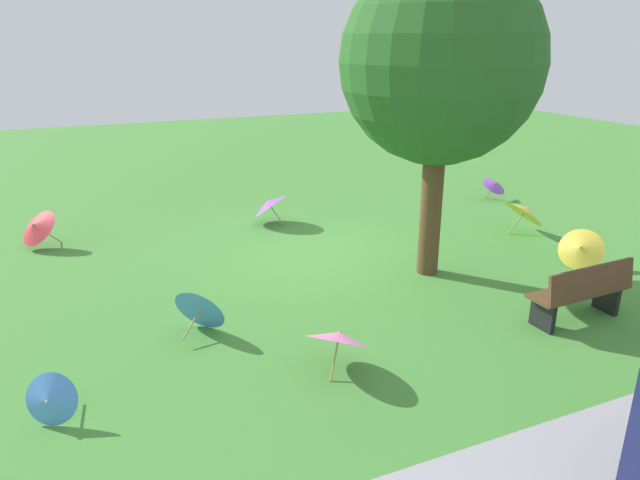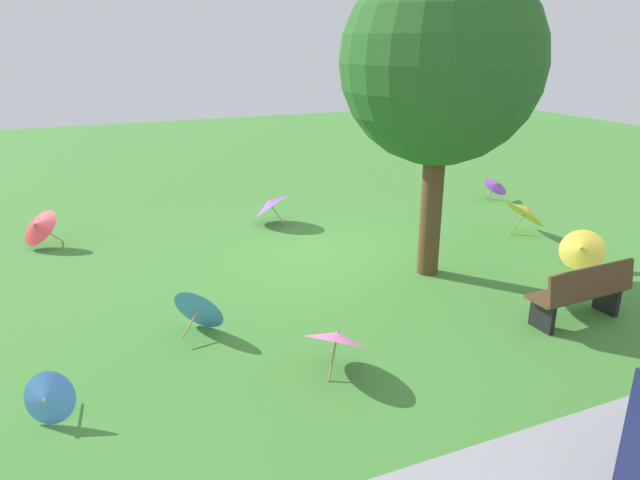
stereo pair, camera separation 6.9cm
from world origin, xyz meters
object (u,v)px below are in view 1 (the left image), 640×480
object	(u,v)px
shade_tree	(441,64)
parasol_blue_1	(202,307)
parasol_yellow_0	(526,211)
parasol_pink_1	(339,337)
parasol_yellow_1	(581,248)
parasol_blue_0	(49,400)
park_bench	(582,292)
parasol_purple_0	(269,204)
parasol_red_1	(36,227)
parasol_purple_2	(495,184)

from	to	relation	value
shade_tree	parasol_blue_1	world-z (taller)	shade_tree
parasol_yellow_0	parasol_pink_1	distance (m)	6.69
parasol_yellow_1	parasol_blue_0	bearing A→B (deg)	7.08
parasol_blue_1	parasol_yellow_1	distance (m)	6.71
park_bench	parasol_blue_0	bearing A→B (deg)	-4.05
parasol_yellow_0	parasol_purple_0	distance (m)	5.44
shade_tree	parasol_yellow_0	size ratio (longest dim) A/B	5.42
parasol_blue_1	parasol_red_1	xyz separation A→B (m)	(2.19, -4.58, 0.09)
parasol_blue_0	parasol_red_1	distance (m)	5.99
shade_tree	parasol_purple_0	distance (m)	5.07
parasol_blue_0	parasol_pink_1	distance (m)	3.25
parasol_purple_0	parasol_purple_2	distance (m)	5.86
parasol_purple_2	parasol_yellow_1	xyz separation A→B (m)	(1.58, 4.21, -0.05)
parasol_red_1	parasol_yellow_1	bearing A→B (deg)	151.08
parasol_red_1	parasol_purple_2	size ratio (longest dim) A/B	1.31
park_bench	parasol_pink_1	size ratio (longest dim) A/B	1.46
parasol_yellow_0	park_bench	bearing A→B (deg)	58.67
parasol_purple_0	parasol_red_1	bearing A→B (deg)	-3.79
parasol_blue_1	parasol_purple_0	bearing A→B (deg)	-119.68
parasol_blue_0	parasol_purple_0	size ratio (longest dim) A/B	0.55
parasol_purple_0	parasol_yellow_1	xyz separation A→B (m)	(-4.26, 4.60, -0.11)
park_bench	parasol_purple_2	distance (m)	6.62
parasol_purple_0	parasol_pink_1	size ratio (longest dim) A/B	1.06
shade_tree	parasol_purple_0	size ratio (longest dim) A/B	4.37
parasol_purple_0	parasol_pink_1	world-z (taller)	parasol_purple_0
parasol_yellow_0	parasol_yellow_1	xyz separation A→B (m)	(0.46, 1.90, -0.13)
park_bench	parasol_blue_0	world-z (taller)	park_bench
parasol_pink_1	parasol_purple_2	xyz separation A→B (m)	(-6.97, -5.55, -0.06)
parasol_yellow_0	parasol_red_1	bearing A→B (deg)	-17.83
parasol_yellow_0	parasol_blue_1	bearing A→B (deg)	12.39
parasol_blue_0	parasol_purple_0	world-z (taller)	parasol_purple_0
parasol_purple_0	shade_tree	bearing A→B (deg)	113.98
parasol_blue_1	parasol_red_1	size ratio (longest dim) A/B	0.82
parasol_pink_1	parasol_yellow_1	bearing A→B (deg)	-166.00
parasol_blue_0	parasol_red_1	xyz separation A→B (m)	(0.26, -5.98, 0.16)
parasol_red_1	parasol_pink_1	size ratio (longest dim) A/B	0.92
parasol_yellow_0	parasol_pink_1	world-z (taller)	parasol_yellow_0
shade_tree	parasol_yellow_0	distance (m)	4.43
parasol_blue_1	parasol_pink_1	world-z (taller)	parasol_blue_1
park_bench	parasol_purple_0	xyz separation A→B (m)	(2.61, -6.17, -0.00)
park_bench	parasol_yellow_1	bearing A→B (deg)	-136.57
parasol_purple_0	parasol_yellow_0	bearing A→B (deg)	150.25
park_bench	shade_tree	bearing A→B (deg)	-68.65
parasol_yellow_0	parasol_purple_2	xyz separation A→B (m)	(-1.12, -2.30, -0.08)
parasol_blue_0	parasol_blue_1	world-z (taller)	parasol_blue_1
park_bench	parasol_purple_0	distance (m)	6.70
park_bench	shade_tree	world-z (taller)	shade_tree
parasol_pink_1	parasol_yellow_1	xyz separation A→B (m)	(-5.39, -1.34, -0.11)
shade_tree	parasol_pink_1	distance (m)	4.69
shade_tree	parasol_red_1	xyz separation A→B (m)	(6.27, -4.02, -3.05)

